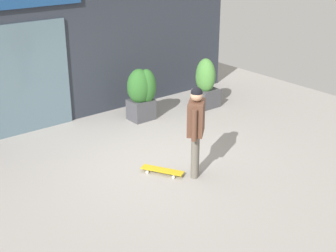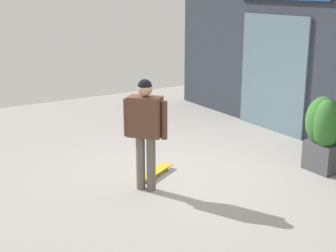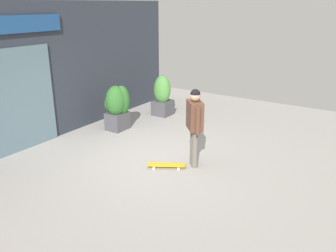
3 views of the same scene
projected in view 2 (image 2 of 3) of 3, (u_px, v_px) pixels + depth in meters
name	position (u px, v px, depth m)	size (l,w,h in m)	color
ground_plane	(189.00, 173.00, 7.82)	(12.00, 12.00, 0.00)	#9E9993
building_facade	(323.00, 56.00, 8.93)	(8.72, 0.31, 3.28)	#2D333D
skateboarder	(145.00, 123.00, 6.94)	(0.52, 0.51, 1.63)	#666056
skateboard	(156.00, 171.00, 7.74)	(0.54, 0.77, 0.08)	gold
planter_box_right	(326.00, 130.00, 7.77)	(0.64, 0.68, 1.21)	#47474C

